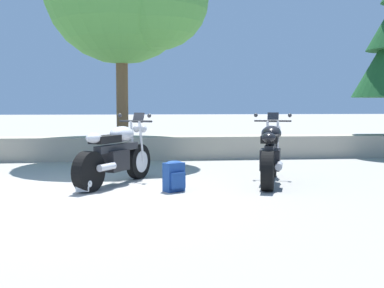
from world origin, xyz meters
The scene contains 6 objects.
ground_plane centered at (0.00, 0.00, 0.00)m, with size 120.00×120.00×0.00m, color gray.
stone_wall centered at (0.00, 4.80, 0.28)m, with size 36.00×0.80×0.55m, color #A89E89.
motorcycle_silver_near_left centered at (0.64, 1.06, 0.49)m, with size 1.24×1.84×1.18m.
motorcycle_black_centre centered at (3.21, 0.91, 0.49)m, with size 0.94×2.00×1.18m.
rider_backpack centered at (1.54, 0.32, 0.24)m, with size 0.35×0.34×0.47m.
rider_helmet centered at (0.17, 0.36, 0.14)m, with size 0.28×0.28×0.28m.
Camera 1 is at (1.00, -6.87, 1.31)m, focal length 44.75 mm.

